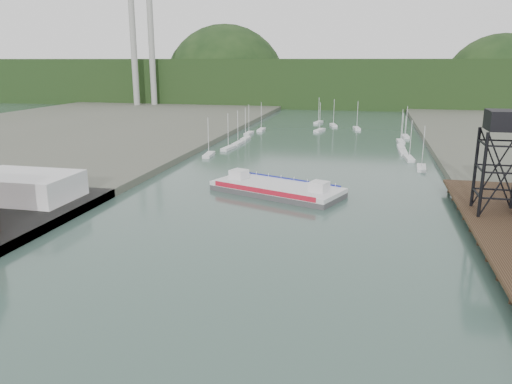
% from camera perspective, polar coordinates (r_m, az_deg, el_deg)
% --- Properties ---
extents(white_shed, '(18.00, 12.00, 4.50)m').
position_cam_1_polar(white_shed, '(97.00, -25.02, 0.57)').
color(white_shed, silver).
rests_on(white_shed, west_quay).
extents(lift_tower, '(6.50, 6.50, 16.00)m').
position_cam_1_polar(lift_tower, '(84.81, 26.64, 6.66)').
color(lift_tower, black).
rests_on(lift_tower, east_pier).
extents(marina_sailboats, '(57.71, 92.65, 0.90)m').
position_cam_1_polar(marina_sailboats, '(164.93, 7.62, 5.98)').
color(marina_sailboats, silver).
rests_on(marina_sailboats, ground).
extents(smokestacks, '(11.20, 8.20, 60.00)m').
position_cam_1_polar(smokestacks, '(283.53, -12.80, 15.43)').
color(smokestacks, '#969792').
rests_on(smokestacks, ground).
extents(distant_hills, '(500.00, 120.00, 80.00)m').
position_cam_1_polar(distant_hills, '(326.11, 9.80, 12.01)').
color(distant_hills, black).
rests_on(distant_hills, ground).
extents(chain_ferry, '(27.50, 18.74, 3.68)m').
position_cam_1_polar(chain_ferry, '(97.84, 2.40, 0.41)').
color(chain_ferry, '#464548').
rests_on(chain_ferry, ground).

